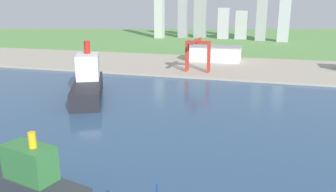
{
  "coord_description": "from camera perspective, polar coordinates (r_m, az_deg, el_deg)",
  "views": [
    {
      "loc": [
        37.41,
        96.6,
        72.51
      ],
      "look_at": [
        -0.56,
        230.51,
        34.38
      ],
      "focal_mm": 36.11,
      "sensor_mm": 36.0,
      "label": 1
    }
  ],
  "objects": [
    {
      "name": "ground_plane",
      "position": [
        219.15,
        5.12,
        -4.06
      ],
      "size": [
        2400.0,
        2400.0,
        0.0
      ],
      "primitive_type": "plane",
      "color": "#5E934C"
    },
    {
      "name": "water_bay",
      "position": [
        164.95,
        1.11,
        -10.73
      ],
      "size": [
        840.0,
        360.0,
        0.15
      ],
      "primitive_type": "cube",
      "color": "#2D4C70",
      "rests_on": "ground"
    },
    {
      "name": "industrial_pier",
      "position": [
        401.55,
        10.27,
        4.85
      ],
      "size": [
        840.0,
        140.0,
        2.5
      ],
      "primitive_type": "cube",
      "color": "#A99E8A",
      "rests_on": "ground"
    },
    {
      "name": "container_barge",
      "position": [
        144.86,
        -22.53,
        -12.52
      ],
      "size": [
        57.82,
        24.88,
        26.99
      ],
      "color": "#2D3338",
      "rests_on": "water_bay"
    },
    {
      "name": "cargo_ship",
      "position": [
        277.96,
        -13.36,
        2.33
      ],
      "size": [
        53.22,
        82.5,
        43.14
      ],
      "color": "black",
      "rests_on": "water_bay"
    },
    {
      "name": "port_crane_red",
      "position": [
        356.68,
        5.03,
        8.13
      ],
      "size": [
        25.63,
        46.72,
        35.04
      ],
      "color": "#B72D23",
      "rests_on": "industrial_pier"
    },
    {
      "name": "warehouse_main",
      "position": [
        433.49,
        7.92,
        7.14
      ],
      "size": [
        64.64,
        32.37,
        18.74
      ],
      "color": "white",
      "rests_on": "industrial_pier"
    },
    {
      "name": "distant_skyline",
      "position": [
        734.36,
        9.14,
        14.17
      ],
      "size": [
        275.3,
        58.28,
        146.24
      ],
      "color": "#B5BBB8",
      "rests_on": "ground"
    }
  ]
}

